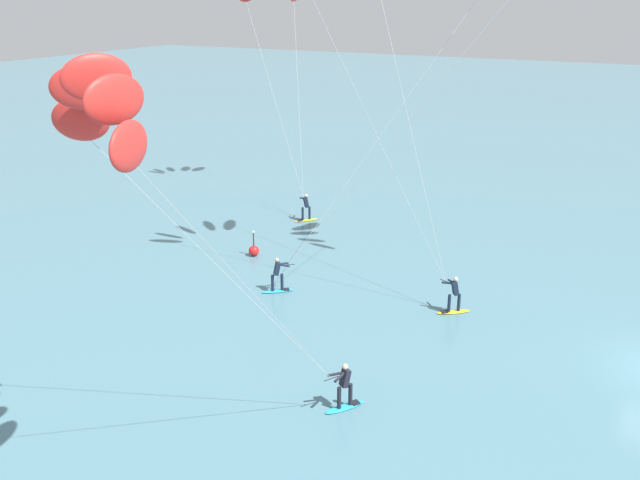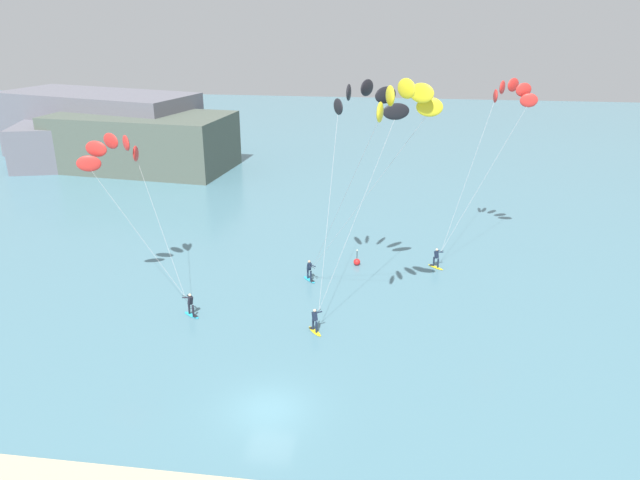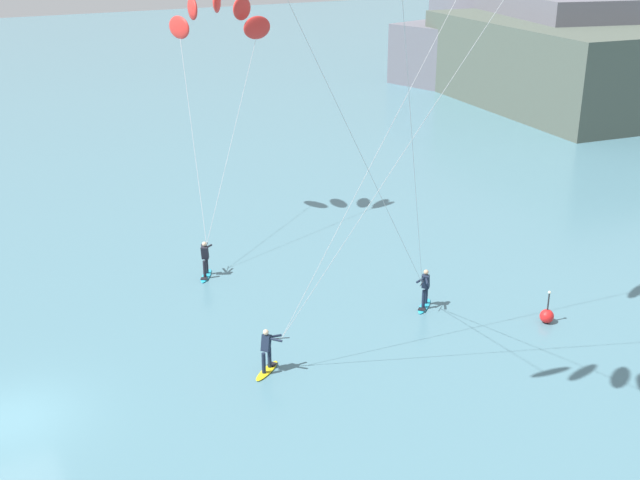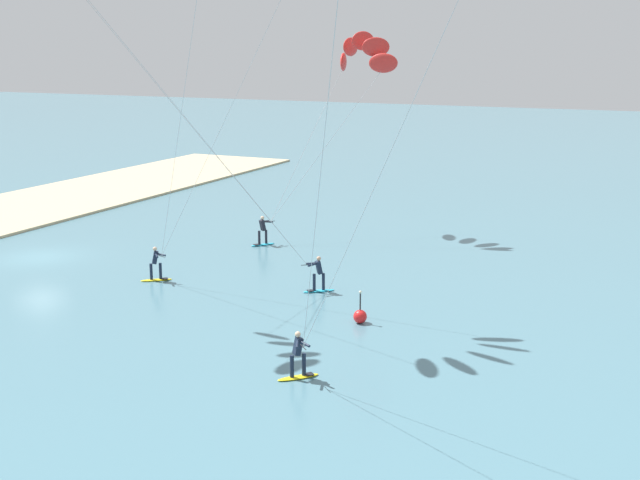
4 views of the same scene
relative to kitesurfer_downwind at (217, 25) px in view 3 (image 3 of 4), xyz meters
name	(u,v)px [view 3 (image 3 of 4)]	position (x,y,z in m)	size (l,w,h in m)	color
ground_plane	(12,419)	(13.39, -12.84, -10.22)	(240.00, 240.00, 0.00)	slate
kitesurfer_downwind	(217,25)	(0.00, 0.00, 0.00)	(8.61, 6.54, 11.84)	#23ADD1
marker_buoy	(547,316)	(16.46, 6.97, -9.92)	(0.56, 0.56, 1.38)	red
distant_headland	(531,52)	(-19.18, 37.88, -6.49)	(34.97, 21.39, 8.99)	slate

